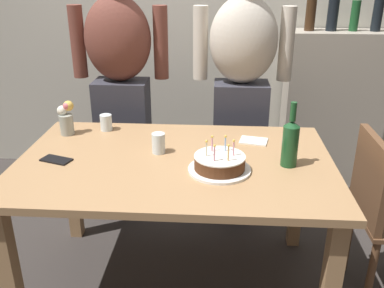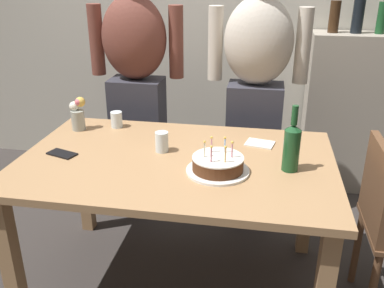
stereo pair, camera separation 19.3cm
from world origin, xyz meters
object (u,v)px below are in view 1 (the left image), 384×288
object	(u,v)px
birthday_cake	(220,164)
napkin_stack	(254,141)
person_woman_cardigan	(241,90)
wine_bottle	(290,142)
water_glass_near	(159,143)
water_glass_far	(106,122)
flower_vase	(66,118)
person_man_bearded	(121,88)
cell_phone	(56,160)

from	to	relation	value
birthday_cake	napkin_stack	world-z (taller)	birthday_cake
person_woman_cardigan	wine_bottle	bearing A→B (deg)	103.34
wine_bottle	person_woman_cardigan	size ratio (longest dim) A/B	0.18
water_glass_near	water_glass_far	size ratio (longest dim) A/B	1.12
flower_vase	water_glass_near	bearing A→B (deg)	-22.22
person_man_bearded	water_glass_near	bearing A→B (deg)	115.85
water_glass_near	napkin_stack	distance (m)	0.51
birthday_cake	person_woman_cardigan	bearing A→B (deg)	81.71
water_glass_far	person_woman_cardigan	bearing A→B (deg)	28.01
birthday_cake	cell_phone	distance (m)	0.77
wine_bottle	flower_vase	world-z (taller)	wine_bottle
wine_bottle	flower_vase	distance (m)	1.19
cell_phone	napkin_stack	world-z (taller)	same
flower_vase	person_man_bearded	world-z (taller)	person_man_bearded
water_glass_near	cell_phone	bearing A→B (deg)	-165.08
birthday_cake	person_man_bearded	world-z (taller)	person_man_bearded
water_glass_far	napkin_stack	distance (m)	0.82
flower_vase	person_woman_cardigan	bearing A→B (deg)	26.42
flower_vase	person_man_bearded	bearing A→B (deg)	67.66
wine_bottle	person_man_bearded	distance (m)	1.24
cell_phone	person_man_bearded	xyz separation A→B (m)	(0.13, 0.82, 0.13)
flower_vase	person_man_bearded	xyz separation A→B (m)	(0.20, 0.48, 0.04)
water_glass_near	person_woman_cardigan	bearing A→B (deg)	58.38
wine_bottle	person_woman_cardigan	distance (m)	0.82
person_man_bearded	flower_vase	bearing A→B (deg)	67.66
cell_phone	person_woman_cardigan	size ratio (longest dim) A/B	0.09
napkin_stack	person_woman_cardigan	distance (m)	0.54
cell_phone	water_glass_near	bearing A→B (deg)	33.37
person_woman_cardigan	person_man_bearded	bearing A→B (deg)	0.00
water_glass_near	water_glass_far	xyz separation A→B (m)	(-0.34, 0.29, -0.01)
napkin_stack	flower_vase	xyz separation A→B (m)	(-1.01, 0.04, 0.09)
wine_bottle	water_glass_far	bearing A→B (deg)	157.66
water_glass_near	person_man_bearded	xyz separation A→B (m)	(-0.34, 0.69, 0.08)
birthday_cake	person_man_bearded	bearing A→B (deg)	126.00
wine_bottle	flower_vase	xyz separation A→B (m)	(-1.15, 0.32, -0.02)
water_glass_near	person_man_bearded	distance (m)	0.78
water_glass_far	wine_bottle	distance (m)	1.03
water_glass_near	napkin_stack	size ratio (longest dim) A/B	0.72
cell_phone	wine_bottle	bearing A→B (deg)	19.67
water_glass_near	person_woman_cardigan	world-z (taller)	person_woman_cardigan
flower_vase	cell_phone	bearing A→B (deg)	-79.90
birthday_cake	person_man_bearded	distance (m)	1.09
birthday_cake	water_glass_far	size ratio (longest dim) A/B	3.16
napkin_stack	person_man_bearded	xyz separation A→B (m)	(-0.81, 0.52, 0.13)
water_glass_near	person_woman_cardigan	distance (m)	0.82
cell_phone	flower_vase	bearing A→B (deg)	118.56
water_glass_far	person_woman_cardigan	xyz separation A→B (m)	(0.76, 0.41, 0.09)
wine_bottle	water_glass_near	bearing A→B (deg)	170.56
person_man_bearded	napkin_stack	bearing A→B (deg)	147.33
birthday_cake	cell_phone	bearing A→B (deg)	175.85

